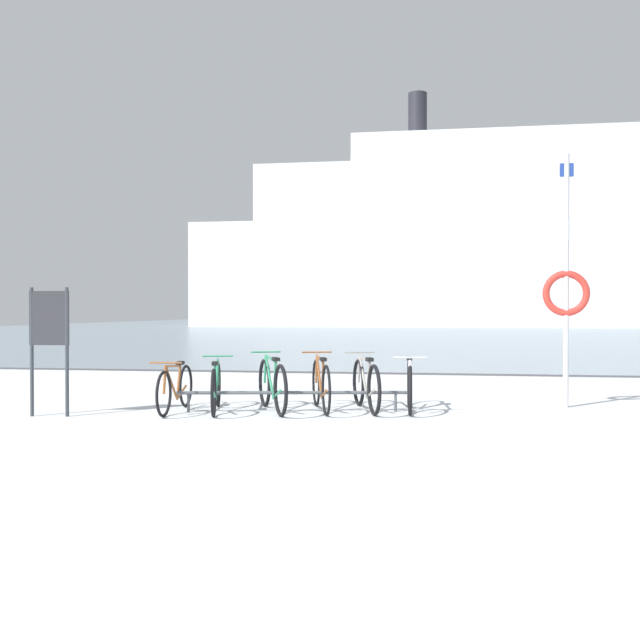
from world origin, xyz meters
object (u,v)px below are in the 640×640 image
object	(u,v)px
bicycle_0	(175,388)
bicycle_5	(410,386)
bicycle_1	(216,387)
rescue_post	(566,286)
bicycle_2	(272,385)
bicycle_3	(321,385)
bicycle_4	(366,385)
info_sign	(49,330)
ferry_ship	(509,247)

from	to	relation	value
bicycle_0	bicycle_5	size ratio (longest dim) A/B	1.00
bicycle_1	bicycle_5	distance (m)	2.82
rescue_post	bicycle_5	bearing A→B (deg)	-162.62
bicycle_2	bicycle_0	bearing A→B (deg)	-170.20
bicycle_0	bicycle_2	world-z (taller)	bicycle_2
bicycle_3	bicycle_5	bearing A→B (deg)	8.10
bicycle_2	rescue_post	bearing A→B (deg)	14.42
bicycle_0	rescue_post	bearing A→B (deg)	13.31
bicycle_4	info_sign	bearing A→B (deg)	-163.88
info_sign	ferry_ship	world-z (taller)	ferry_ship
bicycle_0	bicycle_2	bearing A→B (deg)	9.80
bicycle_5	bicycle_2	bearing A→B (deg)	-169.18
bicycle_5	bicycle_3	bearing A→B (deg)	-171.90
bicycle_4	ferry_ship	world-z (taller)	ferry_ship
bicycle_2	bicycle_4	distance (m)	1.37
bicycle_4	rescue_post	bearing A→B (deg)	15.16
bicycle_4	bicycle_5	world-z (taller)	bicycle_4
bicycle_4	info_sign	xyz separation A→B (m)	(-4.29, -1.24, 0.82)
bicycle_1	ferry_ship	xyz separation A→B (m)	(10.29, 57.17, 6.91)
bicycle_3	bicycle_5	size ratio (longest dim) A/B	1.00
info_sign	ferry_ship	distance (m)	59.60
bicycle_2	info_sign	bearing A→B (deg)	-162.39
bicycle_4	rescue_post	xyz separation A→B (m)	(2.97, 0.80, 1.46)
bicycle_1	info_sign	bearing A→B (deg)	-159.55
bicycle_3	rescue_post	bearing A→B (deg)	14.16
bicycle_2	rescue_post	size ratio (longest dim) A/B	0.44
info_sign	rescue_post	bearing A→B (deg)	15.73
bicycle_4	bicycle_5	xyz separation A→B (m)	(0.63, 0.07, -0.01)
bicycle_1	bicycle_4	xyz separation A→B (m)	(2.14, 0.44, 0.02)
bicycle_1	ferry_ship	distance (m)	58.50
bicycle_0	bicycle_3	distance (m)	2.12
bicycle_0	bicycle_2	xyz separation A→B (m)	(1.38, 0.24, 0.04)
bicycle_4	rescue_post	distance (m)	3.40
bicycle_5	ferry_ship	distance (m)	57.57
bicycle_0	bicycle_3	xyz separation A→B (m)	(2.07, 0.43, 0.04)
info_sign	rescue_post	xyz separation A→B (m)	(7.25, 2.04, 0.64)
bicycle_4	bicycle_5	size ratio (longest dim) A/B	1.00
bicycle_2	ferry_ship	xyz separation A→B (m)	(9.49, 57.04, 6.88)
bicycle_0	info_sign	world-z (taller)	info_sign
ferry_ship	bicycle_2	bearing A→B (deg)	-99.45
bicycle_0	rescue_post	size ratio (longest dim) A/B	0.45
bicycle_3	bicycle_5	world-z (taller)	bicycle_3
bicycle_5	info_sign	bearing A→B (deg)	-165.07
bicycle_3	info_sign	world-z (taller)	info_sign
bicycle_2	bicycle_5	world-z (taller)	bicycle_2
bicycle_5	ferry_ship	xyz separation A→B (m)	(7.52, 56.66, 6.90)
bicycle_0	ferry_ship	bearing A→B (deg)	79.25
bicycle_4	ferry_ship	size ratio (longest dim) A/B	0.03
ferry_ship	bicycle_4	bearing A→B (deg)	-98.18
bicycle_3	ferry_ship	bearing A→B (deg)	81.20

